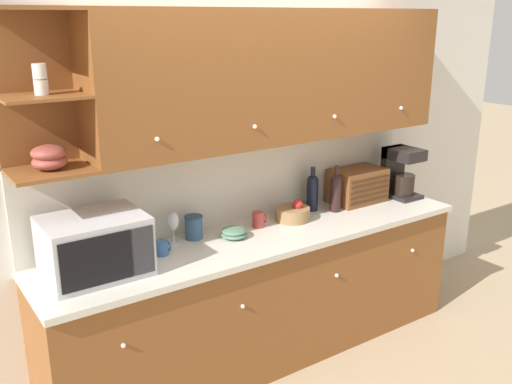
# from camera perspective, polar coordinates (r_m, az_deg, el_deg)

# --- Properties ---
(ground_plane) EXTENTS (24.00, 24.00, 0.00)m
(ground_plane) POSITION_cam_1_polar(r_m,az_deg,el_deg) (4.38, -1.64, -13.97)
(ground_plane) COLOR tan
(wall_back) EXTENTS (5.37, 0.06, 2.60)m
(wall_back) POSITION_cam_1_polar(r_m,az_deg,el_deg) (3.89, -2.04, 2.83)
(wall_back) COLOR white
(wall_back) RESTS_ON ground_plane
(counter_unit) EXTENTS (2.99, 0.64, 0.90)m
(counter_unit) POSITION_cam_1_polar(r_m,az_deg,el_deg) (3.93, 0.78, -10.26)
(counter_unit) COLOR brown
(counter_unit) RESTS_ON ground_plane
(backsplash_panel) EXTENTS (2.97, 0.01, 0.58)m
(backsplash_panel) POSITION_cam_1_polar(r_m,az_deg,el_deg) (3.89, -1.74, 1.16)
(backsplash_panel) COLOR silver
(backsplash_panel) RESTS_ON counter_unit
(upper_cabinets) EXTENTS (2.97, 0.38, 0.83)m
(upper_cabinets) POSITION_cam_1_polar(r_m,az_deg,el_deg) (3.71, 1.90, 11.45)
(upper_cabinets) COLOR brown
(upper_cabinets) RESTS_ON backsplash_panel
(microwave) EXTENTS (0.54, 0.42, 0.33)m
(microwave) POSITION_cam_1_polar(r_m,az_deg,el_deg) (3.23, -15.83, -5.23)
(microwave) COLOR silver
(microwave) RESTS_ON counter_unit
(mug_blue_second) EXTENTS (0.10, 0.08, 0.09)m
(mug_blue_second) POSITION_cam_1_polar(r_m,az_deg,el_deg) (3.45, -9.40, -5.53)
(mug_blue_second) COLOR #38669E
(mug_blue_second) RESTS_ON counter_unit
(wine_glass) EXTENTS (0.07, 0.07, 0.21)m
(wine_glass) POSITION_cam_1_polar(r_m,az_deg,el_deg) (3.57, -8.30, -2.98)
(wine_glass) COLOR silver
(wine_glass) RESTS_ON counter_unit
(storage_canister) EXTENTS (0.12, 0.12, 0.15)m
(storage_canister) POSITION_cam_1_polar(r_m,az_deg,el_deg) (3.66, -6.24, -3.52)
(storage_canister) COLOR #33567A
(storage_canister) RESTS_ON counter_unit
(bowl_stack_on_counter) EXTENTS (0.17, 0.17, 0.07)m
(bowl_stack_on_counter) POSITION_cam_1_polar(r_m,az_deg,el_deg) (3.67, -2.21, -4.08)
(bowl_stack_on_counter) COLOR slate
(bowl_stack_on_counter) RESTS_ON counter_unit
(mug) EXTENTS (0.09, 0.08, 0.11)m
(mug) POSITION_cam_1_polar(r_m,az_deg,el_deg) (3.84, 0.26, -2.75)
(mug) COLOR #B73D38
(mug) RESTS_ON counter_unit
(fruit_basket) EXTENTS (0.24, 0.24, 0.15)m
(fruit_basket) POSITION_cam_1_polar(r_m,az_deg,el_deg) (3.98, 3.71, -2.12)
(fruit_basket) COLOR #937047
(fruit_basket) RESTS_ON counter_unit
(second_wine_bottle) EXTENTS (0.09, 0.09, 0.33)m
(second_wine_bottle) POSITION_cam_1_polar(r_m,az_deg,el_deg) (4.16, 5.66, 0.13)
(second_wine_bottle) COLOR black
(second_wine_bottle) RESTS_ON counter_unit
(wine_bottle) EXTENTS (0.08, 0.08, 0.34)m
(wine_bottle) POSITION_cam_1_polar(r_m,az_deg,el_deg) (4.16, 7.99, 0.12)
(wine_bottle) COLOR black
(wine_bottle) RESTS_ON counter_unit
(bread_box) EXTENTS (0.42, 0.27, 0.26)m
(bread_box) POSITION_cam_1_polar(r_m,az_deg,el_deg) (4.40, 10.08, 0.65)
(bread_box) COLOR brown
(bread_box) RESTS_ON counter_unit
(coffee_maker) EXTENTS (0.22, 0.28, 0.39)m
(coffee_maker) POSITION_cam_1_polar(r_m,az_deg,el_deg) (4.59, 14.20, 2.01)
(coffee_maker) COLOR black
(coffee_maker) RESTS_ON counter_unit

